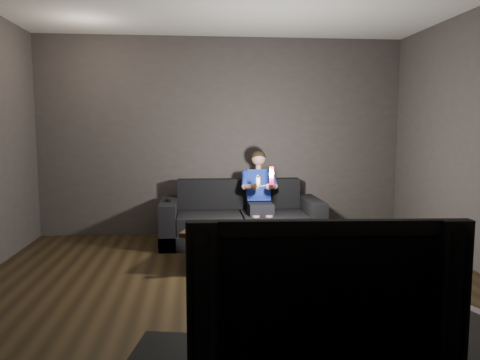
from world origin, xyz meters
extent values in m
plane|color=black|center=(0.00, 0.00, 0.00)|extent=(5.00, 5.00, 0.00)
cube|color=#393532|center=(0.00, 2.50, 1.35)|extent=(5.00, 0.04, 2.70)
cube|color=#393532|center=(0.00, -2.50, 1.35)|extent=(5.00, 0.04, 2.70)
cube|color=black|center=(0.20, 1.88, 0.09)|extent=(2.04, 0.88, 0.18)
cube|color=black|center=(-0.21, 1.79, 0.28)|extent=(0.80, 0.62, 0.21)
cube|color=black|center=(0.60, 1.79, 0.28)|extent=(0.80, 0.62, 0.21)
cube|color=black|center=(0.20, 2.22, 0.59)|extent=(1.63, 0.20, 0.40)
cube|color=black|center=(-0.72, 1.88, 0.28)|extent=(0.20, 0.88, 0.56)
cube|color=black|center=(1.11, 1.88, 0.28)|extent=(0.20, 0.88, 0.56)
cube|color=black|center=(0.43, 1.77, 0.46)|extent=(0.30, 0.38, 0.14)
cube|color=#0F1195|center=(0.43, 1.97, 0.73)|extent=(0.30, 0.22, 0.42)
cube|color=#FFFE07|center=(0.43, 1.88, 0.79)|extent=(0.09, 0.09, 0.10)
cube|color=#B30C1C|center=(0.43, 1.88, 0.79)|extent=(0.06, 0.06, 0.07)
cylinder|color=tan|center=(0.43, 1.97, 0.96)|extent=(0.07, 0.07, 0.06)
sphere|color=tan|center=(0.43, 1.97, 1.08)|extent=(0.18, 0.18, 0.18)
ellipsoid|color=black|center=(0.43, 1.98, 1.10)|extent=(0.19, 0.19, 0.16)
cylinder|color=#0F1195|center=(0.24, 1.91, 0.81)|extent=(0.08, 0.23, 0.19)
cylinder|color=#0F1195|center=(0.61, 1.91, 0.81)|extent=(0.08, 0.23, 0.19)
cylinder|color=tan|center=(0.30, 1.74, 0.76)|extent=(0.14, 0.24, 0.10)
cylinder|color=tan|center=(0.57, 1.74, 0.76)|extent=(0.14, 0.24, 0.10)
sphere|color=tan|center=(0.35, 1.65, 0.75)|extent=(0.08, 0.08, 0.08)
sphere|color=tan|center=(0.51, 1.65, 0.75)|extent=(0.08, 0.08, 0.08)
cylinder|color=tan|center=(0.35, 1.57, 0.24)|extent=(0.09, 0.09, 0.34)
cylinder|color=tan|center=(0.51, 1.57, 0.24)|extent=(0.09, 0.09, 0.34)
cube|color=red|center=(0.51, 1.43, 0.91)|extent=(0.06, 0.09, 0.22)
cube|color=#6B1702|center=(0.51, 1.41, 0.97)|extent=(0.04, 0.01, 0.03)
cylinder|color=white|center=(0.51, 1.41, 0.90)|extent=(0.02, 0.01, 0.02)
ellipsoid|color=white|center=(0.35, 1.44, 0.86)|extent=(0.06, 0.09, 0.14)
cylinder|color=black|center=(0.35, 1.40, 0.91)|extent=(0.03, 0.01, 0.02)
cube|color=black|center=(-0.72, 1.84, 0.57)|extent=(0.06, 0.14, 0.03)
cube|color=black|center=(-0.72, 1.88, 0.59)|extent=(0.02, 0.02, 0.00)
cube|color=black|center=(0.05, 0.86, 0.37)|extent=(1.20, 0.83, 0.05)
cube|color=black|center=(-0.45, 0.63, 0.17)|extent=(0.06, 0.06, 0.35)
cube|color=black|center=(0.54, 0.63, 0.17)|extent=(0.06, 0.06, 0.35)
cube|color=black|center=(-0.45, 1.08, 0.17)|extent=(0.06, 0.06, 0.35)
cube|color=black|center=(0.54, 1.08, 0.17)|extent=(0.06, 0.06, 0.35)
imported|color=black|center=(0.12, -2.27, 0.85)|extent=(1.04, 0.20, 0.60)
cube|color=white|center=(0.72, -2.27, 0.66)|extent=(0.09, 0.16, 0.21)
camera|label=1|loc=(-0.37, -3.99, 1.49)|focal=35.00mm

